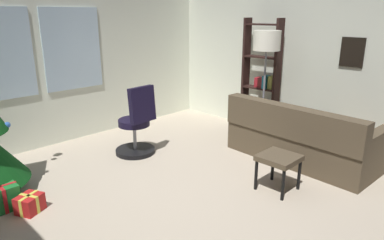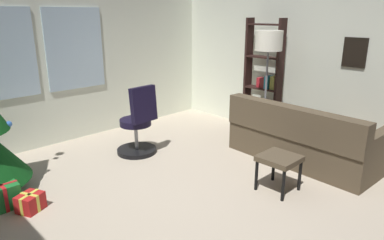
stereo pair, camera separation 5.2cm
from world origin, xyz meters
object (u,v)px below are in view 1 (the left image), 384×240
Objects in this scene: couch at (312,140)px; bookshelf at (261,84)px; footstool at (279,161)px; gift_box_red at (30,204)px; gift_box_green at (2,198)px; office_chair at (137,128)px; floor_lamp at (266,48)px.

couch is 1.38m from bookshelf.
footstool is 2.66m from gift_box_red.
footstool is at bearing -34.80° from gift_box_red.
gift_box_green is 0.31× the size of office_chair.
office_chair reaches higher than footstool.
bookshelf reaches higher than floor_lamp.
gift_box_green is (-0.18, 0.23, 0.04)m from gift_box_red.
office_chair is 2.17m from bookshelf.
gift_box_red is at bearing 176.91° from bookshelf.
gift_box_green is at bearing 154.76° from couch.
gift_box_red is at bearing 145.20° from footstool.
gift_box_red is (-2.17, 1.51, -0.26)m from footstool.
floor_lamp is at bearing 41.15° from footstool.
gift_box_red is at bearing 170.85° from floor_lamp.
gift_box_red is 1.77m from office_chair.
bookshelf is (2.02, -0.66, 0.44)m from office_chair.
footstool is 1.40× the size of gift_box_red.
bookshelf is (3.89, -0.43, 0.70)m from gift_box_green.
gift_box_red is 0.18× the size of floor_lamp.
office_chair reaches higher than couch.
footstool is 2.03m from office_chair.
gift_box_red is 0.30m from gift_box_green.
couch is 3.78m from gift_box_green.
gift_box_red is at bearing -164.62° from office_chair.
couch is 2.41m from office_chair.
office_chair is (-1.55, 1.84, 0.10)m from couch.
couch is 3.52m from gift_box_red.
footstool is 2.07m from bookshelf.
gift_box_red is (-3.24, 1.38, -0.20)m from couch.
footstool is at bearing -173.00° from couch.
bookshelf is (3.71, -0.20, 0.74)m from gift_box_red.
gift_box_green is 3.97m from bookshelf.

